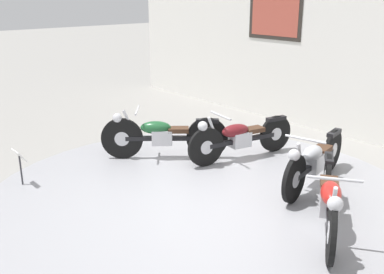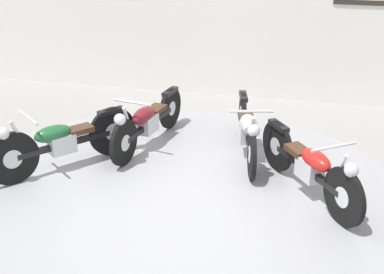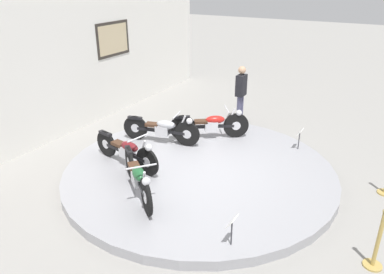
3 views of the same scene
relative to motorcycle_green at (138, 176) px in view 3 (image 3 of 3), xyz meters
The scene contains 11 objects.
ground_plane 1.70m from the motorcycle_green, 17.84° to the right, with size 60.00×60.00×0.00m, color gray.
display_platform 1.67m from the motorcycle_green, 17.84° to the right, with size 5.79×5.79×0.19m, color #99999E.
back_wall 4.37m from the motorcycle_green, 68.41° to the left, with size 14.00×0.22×4.08m.
motorcycle_green is the anchor object (origin of this frame).
motorcycle_maroon 1.23m from the motorcycle_green, 47.62° to the left, with size 0.57×1.93×0.78m.
motorcycle_silver 2.39m from the motorcycle_green, 22.46° to the left, with size 0.60×1.94×0.79m.
motorcycle_red 3.03m from the motorcycle_green, ahead, with size 1.18×1.67×0.80m.
info_placard_front_left 2.15m from the motorcycle_green, 102.03° to the right, with size 0.26×0.11×0.51m.
info_placard_front_centre 4.07m from the motorcycle_green, 31.11° to the right, with size 0.26×0.11×0.51m.
visitor_standing 4.93m from the motorcycle_green, ahead, with size 0.36×0.22×1.66m.
stanchion_post_left_of_entry 4.09m from the motorcycle_green, 85.00° to the right, with size 0.28×0.28×1.02m.
Camera 3 is at (-6.30, -3.36, 4.05)m, focal length 35.00 mm.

